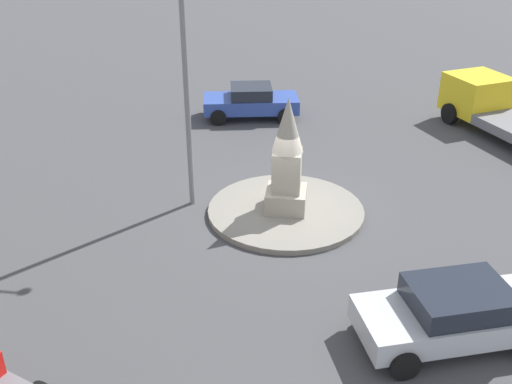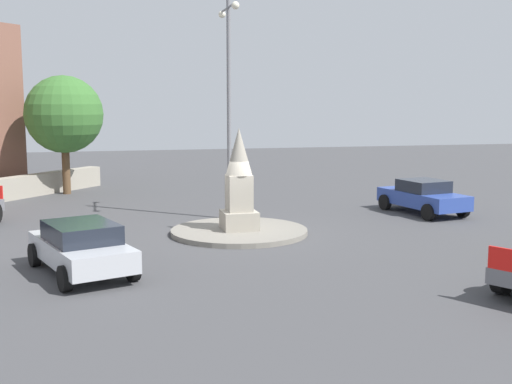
# 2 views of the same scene
# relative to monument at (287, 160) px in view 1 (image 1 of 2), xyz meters

# --- Properties ---
(ground_plane) EXTENTS (80.00, 80.00, 0.00)m
(ground_plane) POSITION_rel_monument_xyz_m (0.00, 0.00, -1.76)
(ground_plane) COLOR #424244
(traffic_island) EXTENTS (4.67, 4.67, 0.17)m
(traffic_island) POSITION_rel_monument_xyz_m (0.00, 0.00, -1.67)
(traffic_island) COLOR gray
(traffic_island) RESTS_ON ground
(monument) EXTENTS (1.17, 1.17, 3.45)m
(monument) POSITION_rel_monument_xyz_m (0.00, 0.00, 0.00)
(monument) COLOR #9E9687
(monument) RESTS_ON traffic_island
(streetlamp) EXTENTS (2.69, 0.28, 8.48)m
(streetlamp) POSITION_rel_monument_xyz_m (2.92, -0.28, 3.26)
(streetlamp) COLOR slate
(streetlamp) RESTS_ON ground
(car_blue_passing) EXTENTS (4.17, 2.50, 1.37)m
(car_blue_passing) POSITION_rel_monument_xyz_m (2.16, -8.11, -1.05)
(car_blue_passing) COLOR #2D479E
(car_blue_passing) RESTS_ON ground
(car_silver_parked_left) EXTENTS (4.37, 2.93, 1.37)m
(car_silver_parked_left) POSITION_rel_monument_xyz_m (-3.99, 5.14, -1.03)
(car_silver_parked_left) COLOR #B7BABF
(car_silver_parked_left) RESTS_ON ground
(truck_yellow_near_island) EXTENTS (4.94, 6.56, 1.94)m
(truck_yellow_near_island) POSITION_rel_monument_xyz_m (-7.61, -7.82, -0.81)
(truck_yellow_near_island) COLOR yellow
(truck_yellow_near_island) RESTS_ON ground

